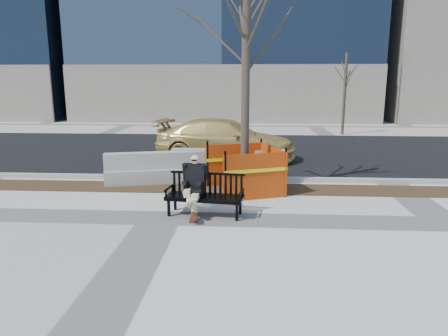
{
  "coord_description": "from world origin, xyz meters",
  "views": [
    {
      "loc": [
        1.95,
        -8.6,
        3.04
      ],
      "look_at": [
        1.36,
        0.87,
        0.97
      ],
      "focal_mm": 32.85,
      "sensor_mm": 36.0,
      "label": 1
    }
  ],
  "objects_px": {
    "bench": "(205,215)",
    "seated_man": "(195,214)",
    "sedan": "(225,159)",
    "jersey_barrier_left": "(161,182)",
    "jersey_barrier_right": "(228,181)",
    "tree_fence": "(244,191)"
  },
  "relations": [
    {
      "from": "bench",
      "to": "seated_man",
      "type": "distance_m",
      "value": 0.25
    },
    {
      "from": "bench",
      "to": "sedan",
      "type": "bearing_deg",
      "value": 97.08
    },
    {
      "from": "seated_man",
      "to": "jersey_barrier_left",
      "type": "relative_size",
      "value": 0.42
    },
    {
      "from": "sedan",
      "to": "jersey_barrier_right",
      "type": "distance_m",
      "value": 3.4
    },
    {
      "from": "jersey_barrier_left",
      "to": "jersey_barrier_right",
      "type": "distance_m",
      "value": 2.03
    },
    {
      "from": "bench",
      "to": "sedan",
      "type": "height_order",
      "value": "sedan"
    },
    {
      "from": "seated_man",
      "to": "tree_fence",
      "type": "bearing_deg",
      "value": 68.38
    },
    {
      "from": "seated_man",
      "to": "jersey_barrier_right",
      "type": "distance_m",
      "value": 3.22
    },
    {
      "from": "tree_fence",
      "to": "jersey_barrier_left",
      "type": "height_order",
      "value": "tree_fence"
    },
    {
      "from": "jersey_barrier_right",
      "to": "tree_fence",
      "type": "bearing_deg",
      "value": -65.39
    },
    {
      "from": "bench",
      "to": "seated_man",
      "type": "relative_size",
      "value": 1.32
    },
    {
      "from": "bench",
      "to": "seated_man",
      "type": "height_order",
      "value": "seated_man"
    },
    {
      "from": "seated_man",
      "to": "sedan",
      "type": "distance_m",
      "value": 6.56
    },
    {
      "from": "tree_fence",
      "to": "jersey_barrier_right",
      "type": "bearing_deg",
      "value": 113.21
    },
    {
      "from": "bench",
      "to": "jersey_barrier_left",
      "type": "distance_m",
      "value": 3.34
    },
    {
      "from": "jersey_barrier_left",
      "to": "jersey_barrier_right",
      "type": "relative_size",
      "value": 0.95
    },
    {
      "from": "bench",
      "to": "sedan",
      "type": "relative_size",
      "value": 0.34
    },
    {
      "from": "sedan",
      "to": "jersey_barrier_right",
      "type": "height_order",
      "value": "sedan"
    },
    {
      "from": "tree_fence",
      "to": "bench",
      "type": "bearing_deg",
      "value": -112.92
    },
    {
      "from": "seated_man",
      "to": "jersey_barrier_left",
      "type": "xyz_separation_m",
      "value": [
        -1.39,
        2.84,
        0.0
      ]
    },
    {
      "from": "bench",
      "to": "seated_man",
      "type": "xyz_separation_m",
      "value": [
        -0.24,
        0.08,
        0.0
      ]
    },
    {
      "from": "tree_fence",
      "to": "sedan",
      "type": "bearing_deg",
      "value": 99.94
    }
  ]
}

